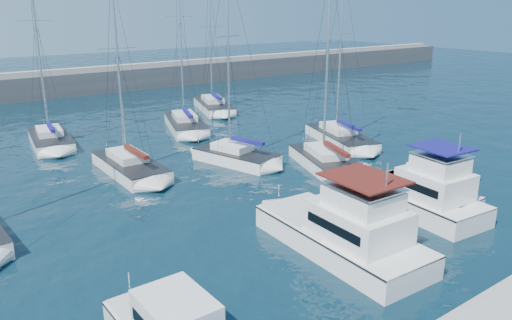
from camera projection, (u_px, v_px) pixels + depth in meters
ground at (326, 220)px, 28.64m from camera, size 220.00×220.00×0.00m
breakwater at (61, 87)px, 68.30m from camera, size 160.00×6.00×4.45m
motor_yacht_port_inner at (347, 233)px, 24.53m from camera, size 4.26×9.64×4.69m
motor_yacht_stbd_inner at (425, 195)px, 29.33m from camera, size 4.15×7.96×4.69m
motor_yacht_stbd_outer at (428, 192)px, 30.38m from camera, size 2.68×6.40×3.20m
sailboat_mid_b at (130, 166)px, 36.54m from camera, size 3.14×8.12×14.31m
sailboat_mid_c at (236, 156)px, 38.91m from camera, size 4.74×7.31×15.43m
sailboat_mid_d at (327, 162)px, 37.46m from camera, size 5.77×8.94×14.95m
sailboat_mid_e at (340, 137)px, 44.44m from camera, size 5.56×9.13×15.19m
sailboat_back_a at (51, 140)px, 43.55m from camera, size 4.03×7.74×17.04m
sailboat_back_b at (186, 124)px, 49.34m from camera, size 5.85×9.25×17.34m
sailboat_back_c at (214, 106)px, 58.11m from camera, size 5.69×9.29×15.19m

